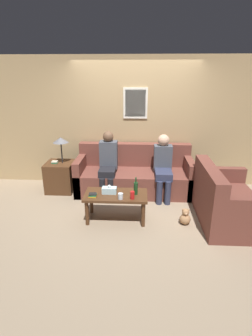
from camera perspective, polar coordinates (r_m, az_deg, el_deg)
ground_plane at (r=4.92m, az=1.61°, el=-7.41°), size 16.00×16.00×0.00m
wall_back at (r=5.44m, az=2.02°, el=9.79°), size 9.00×0.08×2.60m
couch_main at (r=5.27m, az=1.79°, el=-1.71°), size 2.27×0.87×0.92m
couch_side at (r=4.47m, az=20.76°, el=-7.17°), size 0.87×1.33×0.92m
coffee_table at (r=4.22m, az=-2.21°, el=-6.55°), size 1.00×0.51×0.45m
side_table_with_lamp at (r=5.43m, az=-14.07°, el=-1.44°), size 0.54×0.54×1.10m
wine_bottle at (r=4.14m, az=2.13°, el=-4.35°), size 0.06×0.06×0.29m
drinking_glass at (r=4.01m, az=-1.21°, el=-6.15°), size 0.08×0.08×0.09m
book_stack at (r=4.12m, az=-7.26°, el=-5.87°), size 0.12×0.10×0.06m
soda_can at (r=4.01m, az=1.45°, el=-5.93°), size 0.07×0.07×0.12m
tissue_box at (r=4.20m, az=-3.65°, el=-4.83°), size 0.23×0.12×0.14m
person_left at (r=5.04m, az=-3.92°, el=1.41°), size 0.34×0.61×1.23m
person_right at (r=4.98m, az=8.07°, el=0.84°), size 0.34×0.66×1.19m
teddy_bear at (r=4.31m, az=12.75°, el=-10.45°), size 0.17×0.17×0.27m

